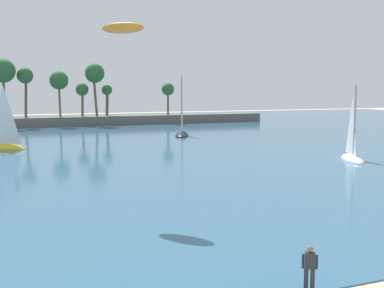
# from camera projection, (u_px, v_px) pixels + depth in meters

# --- Properties ---
(sea) EXTENTS (220.00, 118.12, 0.06)m
(sea) POSITION_uv_depth(u_px,v_px,m) (66.00, 135.00, 69.60)
(sea) COLOR #33607F
(sea) RESTS_ON ground
(palm_headland) EXTENTS (85.74, 6.30, 12.48)m
(palm_headland) POSITION_uv_depth(u_px,v_px,m) (51.00, 111.00, 86.50)
(palm_headland) COLOR #605B54
(palm_headland) RESTS_ON ground
(person_at_waterline) EXTENTS (0.48, 0.35, 1.67)m
(person_at_waterline) POSITION_uv_depth(u_px,v_px,m) (310.00, 268.00, 15.80)
(person_at_waterline) COLOR #23232D
(person_at_waterline) RESTS_ON ground
(sailboat_near_shore) EXTENTS (3.68, 5.63, 7.88)m
(sailboat_near_shore) POSITION_uv_depth(u_px,v_px,m) (352.00, 153.00, 45.13)
(sailboat_near_shore) COLOR white
(sailboat_near_shore) RESTS_ON sea
(sailboat_mid_bay) EXTENTS (4.32, 6.78, 9.47)m
(sailboat_mid_bay) POSITION_uv_depth(u_px,v_px,m) (182.00, 130.00, 68.66)
(sailboat_mid_bay) COLOR black
(sailboat_mid_bay) RESTS_ON sea
(sailboat_toward_headland) EXTENTS (6.47, 4.98, 9.30)m
(sailboat_toward_headland) POSITION_uv_depth(u_px,v_px,m) (1.00, 142.00, 53.62)
(sailboat_toward_headland) COLOR yellow
(sailboat_toward_headland) RESTS_ON sea
(kite_aloft_high_over_bay) EXTENTS (2.76, 2.97, 0.80)m
(kite_aloft_high_over_bay) POSITION_uv_depth(u_px,v_px,m) (122.00, 28.00, 27.02)
(kite_aloft_high_over_bay) COLOR orange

